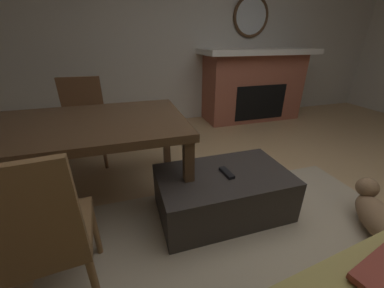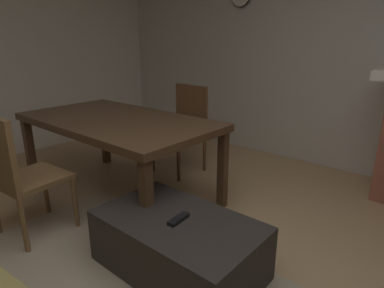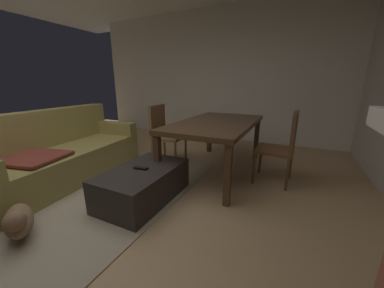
{
  "view_description": "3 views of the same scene",
  "coord_description": "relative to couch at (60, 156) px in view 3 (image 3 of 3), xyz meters",
  "views": [
    {
      "loc": [
        1.19,
        1.0,
        1.3
      ],
      "look_at": [
        0.69,
        -0.63,
        0.51
      ],
      "focal_mm": 21.22,
      "sensor_mm": 36.0,
      "label": 1
    },
    {
      "loc": [
        -0.68,
        0.94,
        1.39
      ],
      "look_at": [
        0.87,
        -0.88,
        0.64
      ],
      "focal_mm": 30.79,
      "sensor_mm": 36.0,
      "label": 2
    },
    {
      "loc": [
        -1.18,
        -1.76,
        1.25
      ],
      "look_at": [
        0.6,
        -0.9,
        0.69
      ],
      "focal_mm": 20.04,
      "sensor_mm": 36.0,
      "label": 3
    }
  ],
  "objects": [
    {
      "name": "dining_chair_south",
      "position": [
        1.15,
        -2.67,
        0.2
      ],
      "size": [
        0.46,
        0.46,
        0.93
      ],
      "color": "brown",
      "rests_on": "ground"
    },
    {
      "name": "small_dog",
      "position": [
        -0.93,
        -0.83,
        -0.15
      ],
      "size": [
        0.4,
        0.53,
        0.29
      ],
      "color": "#8C6B4C",
      "rests_on": "ground"
    },
    {
      "name": "dining_table",
      "position": [
        1.15,
        -1.79,
        0.35
      ],
      "size": [
        1.8,
        0.98,
        0.74
      ],
      "color": "#513823",
      "rests_on": "ground"
    },
    {
      "name": "ottoman_coffee_table",
      "position": [
        0.03,
        -1.36,
        -0.14
      ],
      "size": [
        1.01,
        0.6,
        0.36
      ],
      "primitive_type": "cube",
      "color": "#2D2826",
      "rests_on": "ground"
    },
    {
      "name": "tv_remote",
      "position": [
        0.02,
        -1.35,
        0.05
      ],
      "size": [
        0.06,
        0.16,
        0.02
      ],
      "primitive_type": "cube",
      "rotation": [
        0.0,
        0.0,
        0.09
      ],
      "color": "black",
      "rests_on": "ottoman_coffee_table"
    },
    {
      "name": "wall_right_window_side",
      "position": [
        3.17,
        -1.02,
        1.09
      ],
      "size": [
        0.12,
        6.06,
        2.83
      ],
      "primitive_type": "cube",
      "color": "white",
      "rests_on": "ground"
    },
    {
      "name": "dining_chair_north",
      "position": [
        1.15,
        -0.91,
        0.2
      ],
      "size": [
        0.47,
        0.47,
        0.93
      ],
      "color": "brown",
      "rests_on": "ground"
    },
    {
      "name": "couch",
      "position": [
        0.0,
        0.0,
        0.0
      ],
      "size": [
        2.22,
        1.09,
        0.91
      ],
      "color": "#9E8E4C",
      "rests_on": "ground"
    },
    {
      "name": "area_rug",
      "position": [
        0.03,
        -0.71,
        -0.32
      ],
      "size": [
        2.6,
        2.0,
        0.01
      ],
      "primitive_type": "cube",
      "color": "tan",
      "rests_on": "ground"
    },
    {
      "name": "floor",
      "position": [
        -0.49,
        -1.02,
        -0.32
      ],
      "size": [
        8.79,
        8.79,
        0.0
      ],
      "primitive_type": "plane",
      "color": "tan"
    },
    {
      "name": "potted_plant",
      "position": [
        1.73,
        0.35,
        -0.05
      ],
      "size": [
        0.29,
        0.29,
        0.46
      ],
      "color": "beige",
      "rests_on": "ground"
    }
  ]
}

